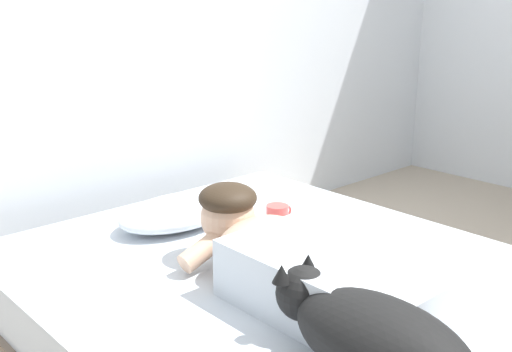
{
  "coord_description": "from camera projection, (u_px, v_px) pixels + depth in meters",
  "views": [
    {
      "loc": [
        -1.67,
        -0.9,
        1.19
      ],
      "look_at": [
        -0.25,
        0.67,
        0.57
      ],
      "focal_mm": 42.64,
      "sensor_mm": 36.0,
      "label": 1
    }
  ],
  "objects": [
    {
      "name": "cell_phone",
      "position": [
        337.0,
        239.0,
        2.27
      ],
      "size": [
        0.07,
        0.14,
        0.01
      ],
      "primitive_type": "cube",
      "color": "black",
      "rests_on": "bed"
    },
    {
      "name": "dog",
      "position": [
        370.0,
        334.0,
        1.44
      ],
      "size": [
        0.26,
        0.57,
        0.21
      ],
      "color": "black",
      "rests_on": "bed"
    },
    {
      "name": "bed",
      "position": [
        294.0,
        317.0,
        2.04
      ],
      "size": [
        1.57,
        2.01,
        0.32
      ],
      "color": "#726051",
      "rests_on": "ground"
    },
    {
      "name": "pillow",
      "position": [
        179.0,
        211.0,
        2.42
      ],
      "size": [
        0.52,
        0.32,
        0.11
      ],
      "primitive_type": "ellipsoid",
      "color": "silver",
      "rests_on": "bed"
    },
    {
      "name": "coffee_cup",
      "position": [
        278.0,
        214.0,
        2.44
      ],
      "size": [
        0.12,
        0.09,
        0.07
      ],
      "color": "#D84C47",
      "rests_on": "bed"
    },
    {
      "name": "person_lying",
      "position": [
        305.0,
        262.0,
        1.83
      ],
      "size": [
        0.43,
        0.92,
        0.27
      ],
      "color": "silver",
      "rests_on": "bed"
    }
  ]
}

